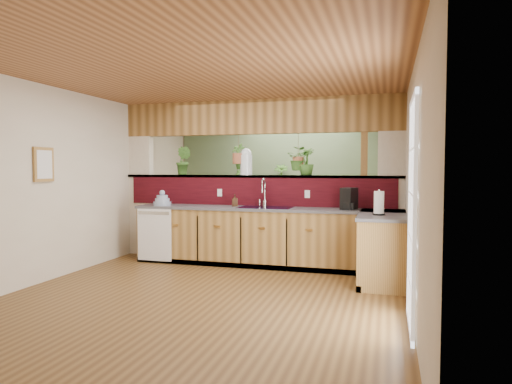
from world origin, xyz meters
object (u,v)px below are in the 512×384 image
(paper_towel, at_px, (379,203))
(shelving_console, at_px, (266,217))
(dish_stack, at_px, (162,201))
(faucet, at_px, (264,191))
(soap_dispenser, at_px, (235,200))
(coffee_maker, at_px, (349,199))
(glass_jar, at_px, (246,162))

(paper_towel, relative_size, shelving_console, 0.20)
(dish_stack, bearing_deg, shelving_console, 65.54)
(dish_stack, bearing_deg, faucet, 9.40)
(paper_towel, bearing_deg, shelving_console, 127.79)
(soap_dispenser, bearing_deg, coffee_maker, -1.77)
(faucet, xyz_separation_m, glass_jar, (-0.36, 0.22, 0.47))
(soap_dispenser, bearing_deg, dish_stack, -171.65)
(faucet, xyz_separation_m, paper_towel, (1.76, -0.85, -0.09))
(paper_towel, xyz_separation_m, glass_jar, (-2.12, 1.06, 0.56))
(coffee_maker, distance_m, glass_jar, 1.81)
(soap_dispenser, xyz_separation_m, glass_jar, (0.09, 0.31, 0.61))
(faucet, bearing_deg, paper_towel, -25.70)
(coffee_maker, relative_size, shelving_console, 0.19)
(faucet, xyz_separation_m, coffee_maker, (1.33, -0.15, -0.09))
(shelving_console, bearing_deg, glass_jar, -84.90)
(faucet, height_order, soap_dispenser, faucet)
(glass_jar, xyz_separation_m, shelving_console, (-0.18, 1.90, -1.11))
(glass_jar, bearing_deg, paper_towel, -26.69)
(faucet, xyz_separation_m, dish_stack, (-1.62, -0.27, -0.16))
(soap_dispenser, height_order, shelving_console, soap_dispenser)
(coffee_maker, bearing_deg, paper_towel, -38.30)
(dish_stack, xyz_separation_m, coffee_maker, (2.95, 0.12, 0.07))
(dish_stack, relative_size, paper_towel, 0.87)
(soap_dispenser, distance_m, shelving_console, 2.27)
(paper_towel, distance_m, glass_jar, 2.44)
(paper_towel, bearing_deg, faucet, 154.30)
(dish_stack, height_order, paper_towel, paper_towel)
(coffee_maker, bearing_deg, glass_jar, -172.61)
(dish_stack, bearing_deg, paper_towel, -9.71)
(dish_stack, bearing_deg, glass_jar, 20.99)
(paper_towel, height_order, shelving_console, paper_towel)
(shelving_console, bearing_deg, faucet, -76.10)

